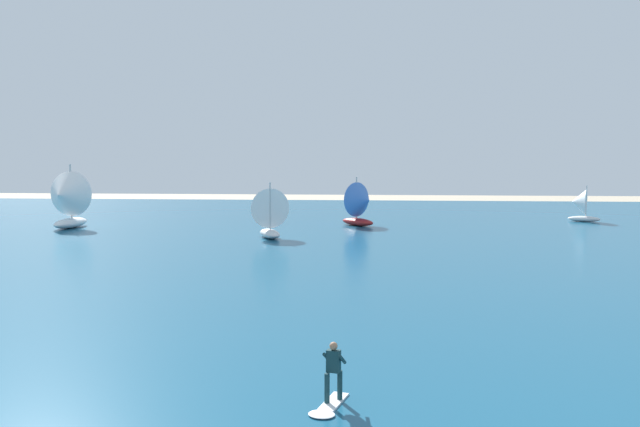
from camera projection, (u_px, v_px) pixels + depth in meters
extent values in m
cube|color=navy|center=(348.00, 244.00, 49.67)|extent=(160.00, 90.00, 0.10)
cube|color=white|center=(333.00, 402.00, 18.05)|extent=(0.80, 1.47, 0.05)
cylinder|color=#143338|center=(327.00, 388.00, 17.88)|extent=(0.14, 0.14, 0.80)
cylinder|color=#143338|center=(340.00, 385.00, 18.14)|extent=(0.14, 0.14, 0.80)
cube|color=#143338|center=(334.00, 361.00, 17.95)|extent=(0.41, 0.31, 0.60)
sphere|color=#9E7051|center=(334.00, 346.00, 17.91)|extent=(0.22, 0.22, 0.22)
cylinder|color=#143338|center=(327.00, 357.00, 18.09)|extent=(0.22, 0.51, 0.39)
cylinder|color=#143338|center=(342.00, 359.00, 17.94)|extent=(0.22, 0.51, 0.39)
ellipsoid|color=white|center=(322.00, 414.00, 17.16)|extent=(0.83, 0.76, 0.08)
ellipsoid|color=maroon|center=(358.00, 222.00, 61.58)|extent=(3.60, 3.56, 0.71)
cylinder|color=silver|center=(356.00, 197.00, 61.51)|extent=(0.12, 0.12, 3.77)
cone|color=#3F72CC|center=(363.00, 200.00, 60.91)|extent=(3.39, 3.42, 3.17)
ellipsoid|color=silver|center=(270.00, 234.00, 52.77)|extent=(2.64, 3.89, 0.69)
cylinder|color=silver|center=(270.00, 206.00, 52.41)|extent=(0.12, 0.12, 3.69)
cone|color=white|center=(268.00, 207.00, 53.19)|extent=(3.49, 2.72, 3.10)
ellipsoid|color=white|center=(71.00, 223.00, 59.77)|extent=(2.11, 4.91, 0.89)
cylinder|color=silver|center=(71.00, 191.00, 59.73)|extent=(0.15, 0.15, 4.76)
cone|color=white|center=(65.00, 194.00, 58.73)|extent=(4.19, 2.48, 4.00)
ellipsoid|color=silver|center=(584.00, 219.00, 65.07)|extent=(3.15, 2.07, 0.56)
cylinder|color=silver|center=(586.00, 201.00, 64.85)|extent=(0.09, 0.09, 2.98)
cone|color=white|center=(579.00, 202.00, 65.15)|extent=(2.15, 2.81, 2.51)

